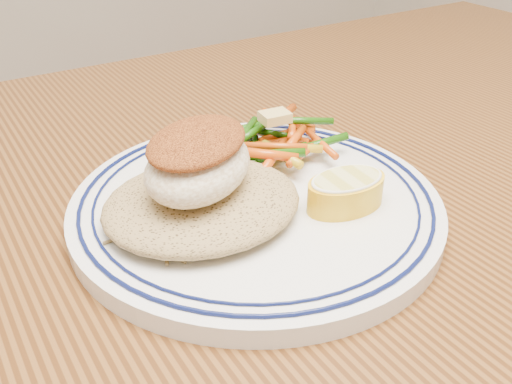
% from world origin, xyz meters
% --- Properties ---
extents(dining_table, '(1.50, 0.90, 0.75)m').
position_xyz_m(dining_table, '(0.00, 0.00, 0.65)').
color(dining_table, '#44240D').
rests_on(dining_table, ground).
extents(plate, '(0.28, 0.28, 0.02)m').
position_xyz_m(plate, '(0.02, 0.03, 0.76)').
color(plate, white).
rests_on(plate, dining_table).
extents(rice_pilaf, '(0.15, 0.13, 0.03)m').
position_xyz_m(rice_pilaf, '(-0.03, 0.03, 0.78)').
color(rice_pilaf, olive).
rests_on(rice_pilaf, plate).
extents(fish_fillet, '(0.12, 0.11, 0.05)m').
position_xyz_m(fish_fillet, '(-0.03, 0.03, 0.81)').
color(fish_fillet, '#F7EACC').
rests_on(fish_fillet, rice_pilaf).
extents(vegetable_pile, '(0.11, 0.11, 0.03)m').
position_xyz_m(vegetable_pile, '(0.07, 0.08, 0.78)').
color(vegetable_pile, '#C74509').
rests_on(vegetable_pile, plate).
extents(butter_pat, '(0.03, 0.02, 0.01)m').
position_xyz_m(butter_pat, '(0.07, 0.08, 0.80)').
color(butter_pat, '#D6BA68').
rests_on(butter_pat, vegetable_pile).
extents(lemon_wedge, '(0.07, 0.06, 0.02)m').
position_xyz_m(lemon_wedge, '(0.07, -0.02, 0.78)').
color(lemon_wedge, yellow).
rests_on(lemon_wedge, plate).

